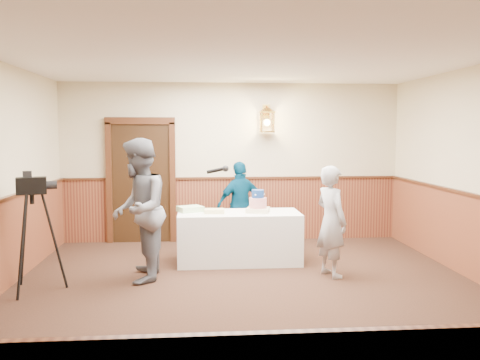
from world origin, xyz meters
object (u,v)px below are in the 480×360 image
(display_table, at_px, (239,237))
(assistant_p, at_px, (241,205))
(tiered_cake, at_px, (258,203))
(sheet_cake_green, at_px, (190,209))
(tv_camera_rig, at_px, (34,240))
(baker, at_px, (331,221))
(interviewer, at_px, (139,210))
(sheet_cake_yellow, at_px, (214,211))

(display_table, relative_size, assistant_p, 1.24)
(tiered_cake, height_order, sheet_cake_green, tiered_cake)
(tiered_cake, relative_size, tv_camera_rig, 0.28)
(display_table, bearing_deg, baker, -35.46)
(display_table, bearing_deg, interviewer, -148.66)
(interviewer, distance_m, baker, 2.55)
(interviewer, relative_size, assistant_p, 1.28)
(tv_camera_rig, bearing_deg, sheet_cake_green, 19.77)
(sheet_cake_yellow, height_order, assistant_p, assistant_p)
(sheet_cake_yellow, xyz_separation_m, interviewer, (-1.01, -0.79, 0.15))
(tiered_cake, bearing_deg, sheet_cake_yellow, -176.80)
(tiered_cake, distance_m, tv_camera_rig, 3.11)
(assistant_p, bearing_deg, sheet_cake_yellow, 41.41)
(sheet_cake_yellow, bearing_deg, display_table, 6.80)
(display_table, xyz_separation_m, sheet_cake_green, (-0.72, 0.13, 0.42))
(display_table, relative_size, tiered_cake, 4.55)
(baker, xyz_separation_m, assistant_p, (-1.07, 1.71, -0.02))
(tv_camera_rig, bearing_deg, interviewer, 0.53)
(tiered_cake, distance_m, assistant_p, 0.92)
(assistant_p, height_order, tv_camera_rig, assistant_p)
(tiered_cake, bearing_deg, tv_camera_rig, -157.87)
(baker, height_order, assistant_p, baker)
(tiered_cake, bearing_deg, assistant_p, 101.62)
(sheet_cake_green, distance_m, baker, 2.12)
(sheet_cake_yellow, relative_size, assistant_p, 0.20)
(sheet_cake_yellow, relative_size, baker, 0.19)
(tiered_cake, xyz_separation_m, tv_camera_rig, (-2.88, -1.17, -0.25))
(sheet_cake_yellow, distance_m, sheet_cake_green, 0.40)
(display_table, height_order, tiered_cake, tiered_cake)
(display_table, distance_m, baker, 1.49)
(baker, bearing_deg, sheet_cake_green, 40.69)
(display_table, height_order, sheet_cake_green, sheet_cake_green)
(interviewer, bearing_deg, display_table, 121.02)
(tiered_cake, relative_size, sheet_cake_yellow, 1.36)
(interviewer, distance_m, tv_camera_rig, 1.31)
(tv_camera_rig, bearing_deg, assistant_p, 22.23)
(baker, bearing_deg, tv_camera_rig, 72.85)
(tiered_cake, bearing_deg, display_table, 178.52)
(tiered_cake, relative_size, interviewer, 0.21)
(tiered_cake, relative_size, baker, 0.26)
(assistant_p, bearing_deg, tiered_cake, 79.78)
(sheet_cake_yellow, distance_m, baker, 1.73)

